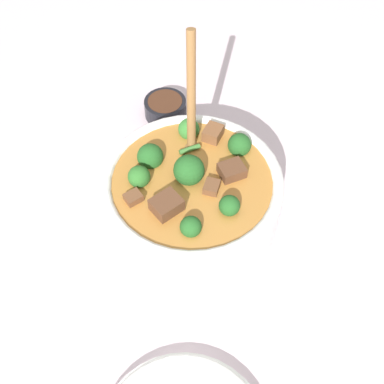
# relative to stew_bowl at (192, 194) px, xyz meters

# --- Properties ---
(ground_plane) EXTENTS (4.00, 4.00, 0.00)m
(ground_plane) POSITION_rel_stew_bowl_xyz_m (0.00, 0.00, -0.05)
(ground_plane) COLOR silver
(stew_bowl) EXTENTS (0.24, 0.24, 0.25)m
(stew_bowl) POSITION_rel_stew_bowl_xyz_m (0.00, 0.00, 0.00)
(stew_bowl) COLOR white
(stew_bowl) RESTS_ON ground_plane
(condiment_bowl) EXTENTS (0.07, 0.07, 0.03)m
(condiment_bowl) POSITION_rel_stew_bowl_xyz_m (-0.07, -0.20, -0.03)
(condiment_bowl) COLOR black
(condiment_bowl) RESTS_ON ground_plane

